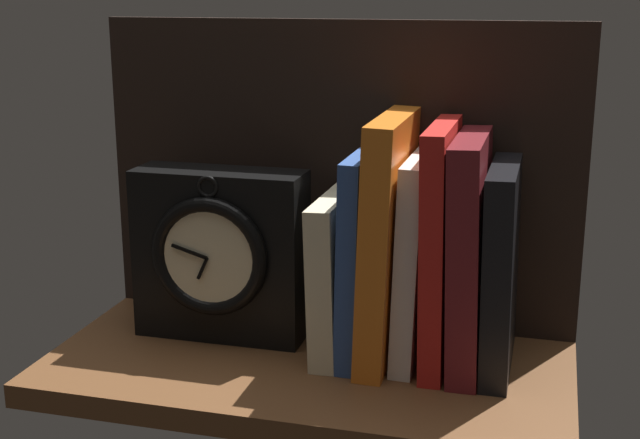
% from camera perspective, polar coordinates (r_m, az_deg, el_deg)
% --- Properties ---
extents(ground_plane, '(0.55, 0.27, 0.03)m').
position_cam_1_polar(ground_plane, '(0.94, -0.85, -9.91)').
color(ground_plane, brown).
extents(back_panel, '(0.55, 0.01, 0.35)m').
position_cam_1_polar(back_panel, '(1.00, 1.16, 2.95)').
color(back_panel, black).
rests_on(back_panel, ground_plane).
extents(book_cream_twain, '(0.03, 0.15, 0.17)m').
position_cam_1_polar(book_cream_twain, '(0.93, 1.05, -3.57)').
color(book_cream_twain, beige).
rests_on(book_cream_twain, ground_plane).
extents(book_blue_modern, '(0.02, 0.14, 0.22)m').
position_cam_1_polar(book_blue_modern, '(0.92, 2.69, -2.29)').
color(book_blue_modern, '#2D4C8E').
rests_on(book_blue_modern, ground_plane).
extents(book_orange_pandolfini, '(0.04, 0.17, 0.26)m').
position_cam_1_polar(book_orange_pandolfini, '(0.91, 4.44, -1.27)').
color(book_orange_pandolfini, orange).
rests_on(book_orange_pandolfini, ground_plane).
extents(book_white_catcher, '(0.03, 0.13, 0.22)m').
position_cam_1_polar(book_white_catcher, '(0.91, 6.23, -2.63)').
color(book_white_catcher, silver).
rests_on(book_white_catcher, ground_plane).
extents(book_red_requiem, '(0.03, 0.15, 0.25)m').
position_cam_1_polar(book_red_requiem, '(0.90, 7.90, -1.71)').
color(book_red_requiem, red).
rests_on(book_red_requiem, ground_plane).
extents(book_maroon_dawkins, '(0.04, 0.15, 0.24)m').
position_cam_1_polar(book_maroon_dawkins, '(0.90, 9.77, -2.18)').
color(book_maroon_dawkins, maroon).
rests_on(book_maroon_dawkins, ground_plane).
extents(book_black_skeptic, '(0.03, 0.15, 0.21)m').
position_cam_1_polar(book_black_skeptic, '(0.90, 11.77, -3.16)').
color(book_black_skeptic, black).
rests_on(book_black_skeptic, ground_plane).
extents(framed_clock, '(0.19, 0.08, 0.19)m').
position_cam_1_polar(framed_clock, '(0.97, -6.59, -2.27)').
color(framed_clock, black).
rests_on(framed_clock, ground_plane).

